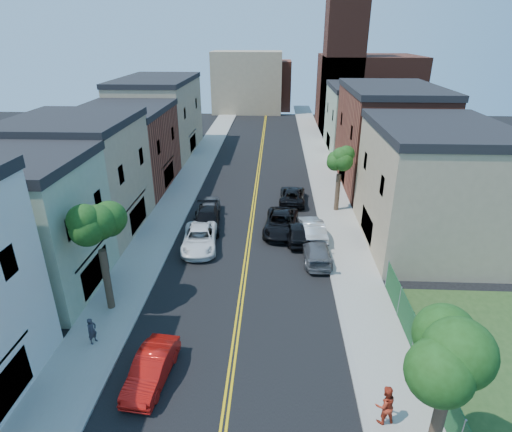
# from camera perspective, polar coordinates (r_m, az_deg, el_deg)

# --- Properties ---
(sidewalk_left) EXTENTS (3.20, 100.00, 0.15)m
(sidewalk_left) POSITION_cam_1_polar(r_m,az_deg,el_deg) (50.16, -8.86, 5.66)
(sidewalk_left) COLOR gray
(sidewalk_left) RESTS_ON ground
(sidewalk_right) EXTENTS (3.20, 100.00, 0.15)m
(sidewalk_right) POSITION_cam_1_polar(r_m,az_deg,el_deg) (49.53, 9.45, 5.38)
(sidewalk_right) COLOR gray
(sidewalk_right) RESTS_ON ground
(curb_left) EXTENTS (0.30, 100.00, 0.15)m
(curb_left) POSITION_cam_1_polar(r_m,az_deg,el_deg) (49.85, -6.88, 5.65)
(curb_left) COLOR gray
(curb_left) RESTS_ON ground
(curb_right) EXTENTS (0.30, 100.00, 0.15)m
(curb_right) POSITION_cam_1_polar(r_m,az_deg,el_deg) (49.35, 7.42, 5.43)
(curb_right) COLOR gray
(curb_right) RESTS_ON ground
(bldg_left_palegrn) EXTENTS (9.00, 8.00, 8.50)m
(bldg_left_palegrn) POSITION_cam_1_polar(r_m,az_deg,el_deg) (29.99, -29.84, -1.77)
(bldg_left_palegrn) COLOR gray
(bldg_left_palegrn) RESTS_ON ground
(bldg_left_tan_near) EXTENTS (9.00, 10.00, 9.00)m
(bldg_left_tan_near) POSITION_cam_1_polar(r_m,az_deg,el_deg) (37.17, -23.02, 4.59)
(bldg_left_tan_near) COLOR #998466
(bldg_left_tan_near) RESTS_ON ground
(bldg_left_brick) EXTENTS (9.00, 12.00, 8.00)m
(bldg_left_brick) POSITION_cam_1_polar(r_m,az_deg,el_deg) (47.01, -17.49, 8.58)
(bldg_left_brick) COLOR brown
(bldg_left_brick) RESTS_ON ground
(bldg_left_tan_far) EXTENTS (9.00, 16.00, 9.50)m
(bldg_left_tan_far) POSITION_cam_1_polar(r_m,az_deg,el_deg) (59.85, -13.19, 12.95)
(bldg_left_tan_far) COLOR #998466
(bldg_left_tan_far) RESTS_ON ground
(bldg_right_tan) EXTENTS (9.00, 12.00, 9.00)m
(bldg_right_tan) POSITION_cam_1_polar(r_m,az_deg,el_deg) (34.75, 22.78, 3.35)
(bldg_right_tan) COLOR #998466
(bldg_right_tan) RESTS_ON ground
(bldg_right_brick) EXTENTS (9.00, 14.00, 10.00)m
(bldg_right_brick) POSITION_cam_1_polar(r_m,az_deg,el_deg) (47.43, 17.56, 9.96)
(bldg_right_brick) COLOR brown
(bldg_right_brick) RESTS_ON ground
(bldg_right_palegrn) EXTENTS (9.00, 12.00, 8.50)m
(bldg_right_palegrn) POSITION_cam_1_polar(r_m,az_deg,el_deg) (60.92, 14.36, 12.54)
(bldg_right_palegrn) COLOR gray
(bldg_right_palegrn) RESTS_ON ground
(church) EXTENTS (16.20, 14.20, 22.60)m
(church) POSITION_cam_1_polar(r_m,az_deg,el_deg) (75.55, 14.26, 16.99)
(church) COLOR #4C2319
(church) RESTS_ON ground
(backdrop_left) EXTENTS (14.00, 8.00, 12.00)m
(backdrop_left) POSITION_cam_1_polar(r_m,az_deg,el_deg) (89.35, -1.22, 17.87)
(backdrop_left) COLOR #998466
(backdrop_left) RESTS_ON ground
(backdrop_center) EXTENTS (10.00, 8.00, 10.00)m
(backdrop_center) POSITION_cam_1_polar(r_m,az_deg,el_deg) (93.26, 1.53, 17.51)
(backdrop_center) COLOR brown
(backdrop_center) RESTS_ON ground
(fence_right) EXTENTS (0.04, 15.00, 1.90)m
(fence_right) POSITION_cam_1_polar(r_m,az_deg,el_deg) (23.02, 22.07, -17.46)
(fence_right) COLOR #143F1E
(fence_right) RESTS_ON sidewalk_right
(tree_left_mid) EXTENTS (5.20, 5.20, 9.29)m
(tree_left_mid) POSITION_cam_1_polar(r_m,az_deg,el_deg) (24.63, -21.17, 0.64)
(tree_left_mid) COLOR #3D291E
(tree_left_mid) RESTS_ON sidewalk_left
(tree_right_corner) EXTENTS (5.80, 5.80, 10.35)m
(tree_right_corner) POSITION_cam_1_polar(r_m,az_deg,el_deg) (14.79, 26.50, -13.49)
(tree_right_corner) COLOR #3D291E
(tree_right_corner) RESTS_ON sidewalk_right
(tree_right_far) EXTENTS (4.40, 4.40, 8.03)m
(tree_right_far) POSITION_cam_1_polar(r_m,az_deg,el_deg) (38.42, 11.60, 8.60)
(tree_right_far) COLOR #3D291E
(tree_right_far) RESTS_ON sidewalk_right
(red_sedan) EXTENTS (1.97, 4.52, 1.45)m
(red_sedan) POSITION_cam_1_polar(r_m,az_deg,el_deg) (22.05, -14.18, -19.66)
(red_sedan) COLOR red
(red_sedan) RESTS_ON ground
(white_pickup) EXTENTS (3.15, 5.88, 1.57)m
(white_pickup) POSITION_cam_1_polar(r_m,az_deg,el_deg) (32.94, -7.76, -3.08)
(white_pickup) COLOR white
(white_pickup) RESTS_ON ground
(grey_car_left) EXTENTS (1.85, 4.41, 1.49)m
(grey_car_left) POSITION_cam_1_polar(r_m,az_deg,el_deg) (38.46, -6.41, 1.05)
(grey_car_left) COLOR #505156
(grey_car_left) RESTS_ON ground
(black_car_left) EXTENTS (2.85, 5.67, 1.58)m
(black_car_left) POSITION_cam_1_polar(r_m,az_deg,el_deg) (36.18, -6.77, -0.43)
(black_car_left) COLOR black
(black_car_left) RESTS_ON ground
(grey_car_right) EXTENTS (2.11, 4.99, 1.44)m
(grey_car_right) POSITION_cam_1_polar(r_m,az_deg,el_deg) (31.23, 8.31, -4.87)
(grey_car_right) COLOR #54565B
(grey_car_right) RESTS_ON ground
(black_car_right) EXTENTS (2.27, 4.78, 1.58)m
(black_car_right) POSITION_cam_1_polar(r_m,az_deg,el_deg) (33.85, 5.68, -2.18)
(black_car_right) COLOR black
(black_car_right) RESTS_ON ground
(silver_car_right) EXTENTS (2.24, 5.11, 1.63)m
(silver_car_right) POSITION_cam_1_polar(r_m,az_deg,el_deg) (34.39, 7.69, -1.80)
(silver_car_right) COLOR #B4B8BC
(silver_car_right) RESTS_ON ground
(dark_car_right_far) EXTENTS (2.71, 5.42, 1.47)m
(dark_car_right_far) POSITION_cam_1_polar(r_m,az_deg,el_deg) (41.50, 5.01, 2.86)
(dark_car_right_far) COLOR black
(dark_car_right_far) RESTS_ON ground
(black_suv_lane) EXTENTS (3.22, 6.12, 1.64)m
(black_suv_lane) POSITION_cam_1_polar(r_m,az_deg,el_deg) (35.22, 3.46, -0.95)
(black_suv_lane) COLOR black
(black_suv_lane) RESTS_ON ground
(pedestrian_left) EXTENTS (0.57, 0.67, 1.55)m
(pedestrian_left) POSITION_cam_1_polar(r_m,az_deg,el_deg) (24.84, -21.60, -14.45)
(pedestrian_left) COLOR #2A2A32
(pedestrian_left) RESTS_ON sidewalk_left
(pedestrian_right) EXTENTS (1.08, 0.92, 1.92)m
(pedestrian_right) POSITION_cam_1_polar(r_m,az_deg,el_deg) (20.24, 17.29, -23.52)
(pedestrian_right) COLOR #AF301A
(pedestrian_right) RESTS_ON sidewalk_right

